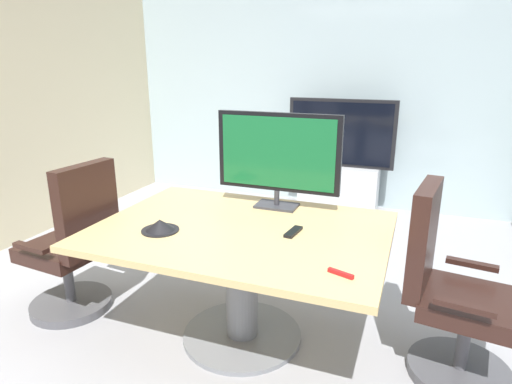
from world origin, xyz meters
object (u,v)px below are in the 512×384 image
tv_monitor (278,155)px  conference_phone (160,226)px  conference_table (241,258)px  office_chair_right (450,300)px  wall_display_unit (339,175)px  office_chair_left (74,252)px  remote_control (293,232)px

tv_monitor → conference_phone: bearing=-126.9°
conference_phone → tv_monitor: bearing=53.1°
conference_table → office_chair_right: 1.20m
wall_display_unit → conference_table: bearing=-92.3°
office_chair_right → conference_table: bearing=103.6°
office_chair_left → tv_monitor: bearing=119.6°
office_chair_left → wall_display_unit: size_ratio=0.83×
office_chair_right → remote_control: bearing=104.2°
tv_monitor → wall_display_unit: 2.34m
wall_display_unit → conference_phone: 2.97m
office_chair_right → conference_phone: office_chair_right is taller
conference_table → office_chair_left: (-1.19, -0.13, -0.10)m
tv_monitor → conference_phone: (-0.50, -0.67, -0.33)m
office_chair_left → conference_phone: 0.84m
office_chair_right → wall_display_unit: bearing=31.1°
office_chair_left → conference_phone: office_chair_left is taller
conference_table → wall_display_unit: 2.69m
office_chair_left → office_chair_right: (2.38, 0.24, 0.00)m
tv_monitor → remote_control: tv_monitor is taller
office_chair_left → conference_table: bearing=101.3°
office_chair_left → office_chair_right: 2.39m
remote_control → conference_phone: bearing=-155.0°
wall_display_unit → remote_control: bearing=-85.5°
office_chair_left → tv_monitor: size_ratio=1.30×
remote_control → tv_monitor: bearing=126.2°
office_chair_right → tv_monitor: (-1.11, 0.33, 0.66)m
conference_table → wall_display_unit: size_ratio=1.31×
conference_table → wall_display_unit: bearing=87.7°
conference_phone → conference_table: bearing=27.5°
conference_table → remote_control: remote_control is taller
tv_monitor → conference_phone: 0.90m
office_chair_right → wall_display_unit: (-1.08, 2.57, -0.01)m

